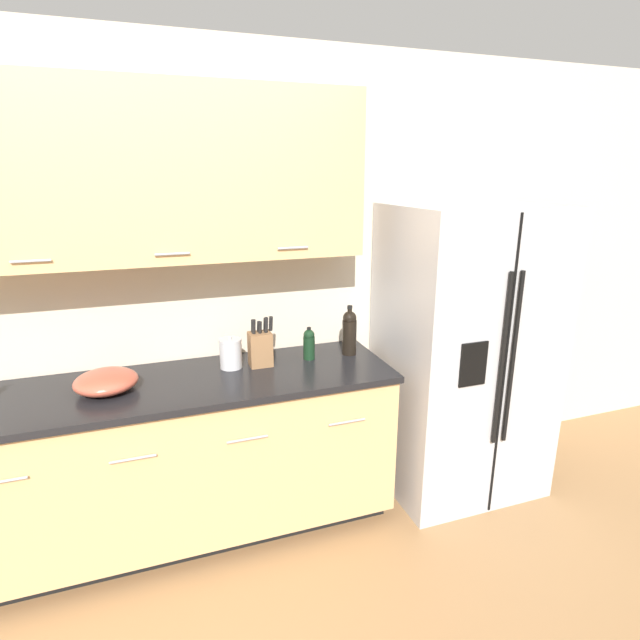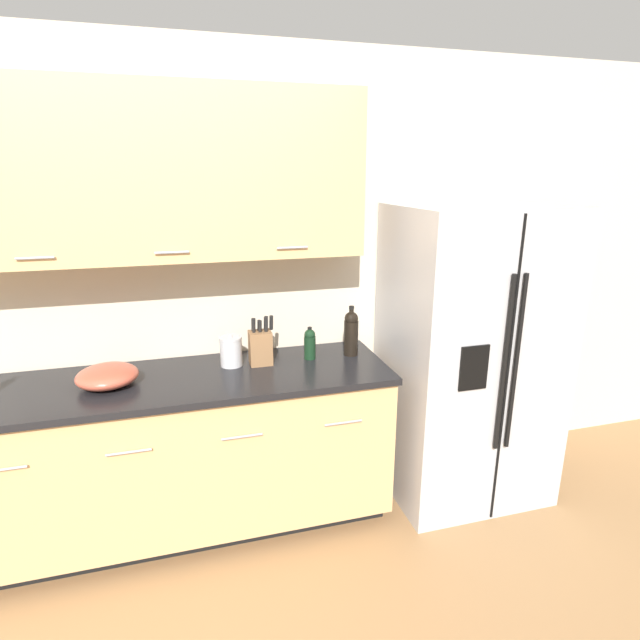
{
  "view_description": "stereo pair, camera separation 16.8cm",
  "coord_description": "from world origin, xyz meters",
  "px_view_note": "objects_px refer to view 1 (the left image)",
  "views": [
    {
      "loc": [
        0.07,
        -1.64,
        1.93
      ],
      "look_at": [
        0.93,
        0.81,
        1.16
      ],
      "focal_mm": 28.0,
      "sensor_mm": 36.0,
      "label": 1
    },
    {
      "loc": [
        0.23,
        -1.69,
        1.93
      ],
      "look_at": [
        0.93,
        0.81,
        1.16
      ],
      "focal_mm": 28.0,
      "sensor_mm": 36.0,
      "label": 2
    }
  ],
  "objects_px": {
    "oil_bottle": "(309,344)",
    "mixing_bowl": "(106,381)",
    "wine_bottle": "(349,332)",
    "refrigerator": "(464,352)",
    "steel_canister": "(231,353)",
    "knife_block": "(260,347)"
  },
  "relations": [
    {
      "from": "oil_bottle",
      "to": "mixing_bowl",
      "type": "bearing_deg",
      "value": -175.07
    },
    {
      "from": "wine_bottle",
      "to": "oil_bottle",
      "type": "relative_size",
      "value": 1.56
    },
    {
      "from": "oil_bottle",
      "to": "mixing_bowl",
      "type": "xyz_separation_m",
      "value": [
        -1.06,
        -0.09,
        -0.04
      ]
    },
    {
      "from": "refrigerator",
      "to": "steel_canister",
      "type": "relative_size",
      "value": 9.79
    },
    {
      "from": "refrigerator",
      "to": "wine_bottle",
      "type": "height_order",
      "value": "refrigerator"
    },
    {
      "from": "refrigerator",
      "to": "steel_canister",
      "type": "bearing_deg",
      "value": 173.69
    },
    {
      "from": "mixing_bowl",
      "to": "wine_bottle",
      "type": "bearing_deg",
      "value": 3.88
    },
    {
      "from": "knife_block",
      "to": "steel_canister",
      "type": "bearing_deg",
      "value": 172.01
    },
    {
      "from": "oil_bottle",
      "to": "wine_bottle",
      "type": "bearing_deg",
      "value": -0.67
    },
    {
      "from": "knife_block",
      "to": "wine_bottle",
      "type": "distance_m",
      "value": 0.53
    },
    {
      "from": "knife_block",
      "to": "mixing_bowl",
      "type": "bearing_deg",
      "value": -173.89
    },
    {
      "from": "wine_bottle",
      "to": "oil_bottle",
      "type": "bearing_deg",
      "value": 179.33
    },
    {
      "from": "refrigerator",
      "to": "oil_bottle",
      "type": "bearing_deg",
      "value": 171.63
    },
    {
      "from": "refrigerator",
      "to": "oil_bottle",
      "type": "distance_m",
      "value": 0.96
    },
    {
      "from": "oil_bottle",
      "to": "mixing_bowl",
      "type": "distance_m",
      "value": 1.07
    },
    {
      "from": "wine_bottle",
      "to": "oil_bottle",
      "type": "xyz_separation_m",
      "value": [
        -0.25,
        0.0,
        -0.05
      ]
    },
    {
      "from": "refrigerator",
      "to": "oil_bottle",
      "type": "xyz_separation_m",
      "value": [
        -0.94,
        0.14,
        0.12
      ]
    },
    {
      "from": "steel_canister",
      "to": "wine_bottle",
      "type": "bearing_deg",
      "value": -1.44
    },
    {
      "from": "wine_bottle",
      "to": "mixing_bowl",
      "type": "distance_m",
      "value": 1.32
    },
    {
      "from": "knife_block",
      "to": "oil_bottle",
      "type": "height_order",
      "value": "knife_block"
    },
    {
      "from": "mixing_bowl",
      "to": "oil_bottle",
      "type": "bearing_deg",
      "value": 4.93
    },
    {
      "from": "knife_block",
      "to": "wine_bottle",
      "type": "xyz_separation_m",
      "value": [
        0.53,
        0.01,
        0.03
      ]
    }
  ]
}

